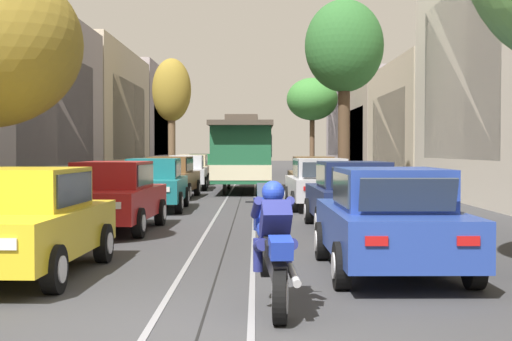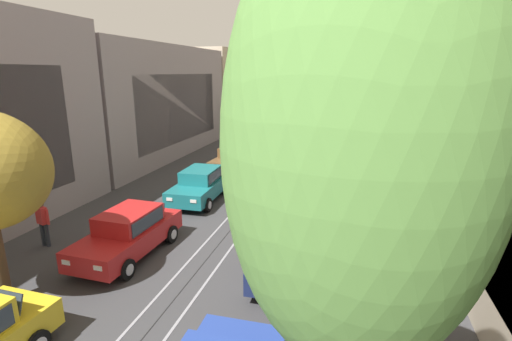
{
  "view_description": "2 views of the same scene",
  "coord_description": "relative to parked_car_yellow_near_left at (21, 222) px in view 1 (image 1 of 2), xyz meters",
  "views": [
    {
      "loc": [
        0.58,
        -7.6,
        1.86
      ],
      "look_at": [
        0.65,
        19.77,
        1.08
      ],
      "focal_mm": 52.27,
      "sensor_mm": 36.0,
      "label": 1
    },
    {
      "loc": [
        4.53,
        -0.89,
        6.12
      ],
      "look_at": [
        0.0,
        16.14,
        1.45
      ],
      "focal_mm": 26.16,
      "sensor_mm": 36.0,
      "label": 2
    }
  ],
  "objects": [
    {
      "name": "parked_car_beige_sixth_left",
      "position": [
        -0.0,
        29.25,
        0.0
      ],
      "size": [
        2.04,
        4.38,
        1.58
      ],
      "color": "#C1B28E",
      "rests_on": "ground"
    },
    {
      "name": "parked_car_brown_fourth_right",
      "position": [
        5.65,
        18.16,
        0.0
      ],
      "size": [
        2.01,
        4.37,
        1.58
      ],
      "color": "brown",
      "rests_on": "ground"
    },
    {
      "name": "motorcycle_with_rider",
      "position": [
        3.62,
        -2.46,
        -0.03
      ],
      "size": [
        0.6,
        1.96,
        1.5
      ],
      "color": "black",
      "rests_on": "ground"
    },
    {
      "name": "street_tree_kerb_left_second",
      "position": [
        -1.55,
        33.09,
        4.42
      ],
      "size": [
        2.3,
        1.85,
        7.23
      ],
      "color": "brown",
      "rests_on": "ground"
    },
    {
      "name": "trolley_track_rails",
      "position": [
        2.85,
        29.57,
        -0.79
      ],
      "size": [
        1.14,
        77.77,
        0.01
      ],
      "color": "gray",
      "rests_on": "ground"
    },
    {
      "name": "street_tree_kerb_right_mid",
      "position": [
        7.41,
        41.91,
        4.58
      ],
      "size": [
        3.62,
        3.69,
        6.93
      ],
      "color": "brown",
      "rests_on": "ground"
    },
    {
      "name": "parked_car_green_far_left",
      "position": [
        0.09,
        35.59,
        0.0
      ],
      "size": [
        2.08,
        4.39,
        1.58
      ],
      "color": "#1E6038",
      "rests_on": "ground"
    },
    {
      "name": "parked_car_silver_fifth_left",
      "position": [
        0.18,
        23.81,
        0.0
      ],
      "size": [
        2.11,
        4.41,
        1.58
      ],
      "color": "#B7B7BC",
      "rests_on": "ground"
    },
    {
      "name": "parked_car_yellow_near_left",
      "position": [
        0.0,
        0.0,
        0.0
      ],
      "size": [
        2.1,
        4.4,
        1.58
      ],
      "color": "gold",
      "rests_on": "ground"
    },
    {
      "name": "parked_car_navy_second_right",
      "position": [
        5.66,
        6.3,
        0.0
      ],
      "size": [
        2.06,
        4.39,
        1.58
      ],
      "color": "#19234C",
      "rests_on": "ground"
    },
    {
      "name": "cable_car_trolley",
      "position": [
        2.85,
        21.83,
        0.86
      ],
      "size": [
        2.62,
        9.15,
        3.28
      ],
      "color": "#1E5B38",
      "rests_on": "ground"
    },
    {
      "name": "fire_hydrant",
      "position": [
        6.97,
        6.02,
        -0.38
      ],
      "size": [
        0.4,
        0.22,
        0.84
      ],
      "color": "#B2B2B7",
      "rests_on": "ground"
    },
    {
      "name": "street_tree_kerb_right_second",
      "position": [
        7.09,
        20.13,
        5.25
      ],
      "size": [
        3.28,
        2.96,
        8.09
      ],
      "color": "#4C3826",
      "rests_on": "ground"
    },
    {
      "name": "parked_car_teal_mid_left",
      "position": [
        0.28,
        11.9,
        0.0
      ],
      "size": [
        2.07,
        4.39,
        1.58
      ],
      "color": "#196B70",
      "rests_on": "ground"
    },
    {
      "name": "parked_car_red_second_left",
      "position": [
        0.15,
        6.03,
        0.0
      ],
      "size": [
        2.12,
        4.41,
        1.58
      ],
      "color": "red",
      "rests_on": "ground"
    },
    {
      "name": "ground_plane",
      "position": [
        2.85,
        24.6,
        -0.8
      ],
      "size": [
        174.42,
        174.42,
        0.0
      ],
      "primitive_type": "plane",
      "color": "#38383A"
    },
    {
      "name": "parked_car_silver_mid_right",
      "position": [
        5.4,
        12.33,
        0.0
      ],
      "size": [
        2.1,
        4.4,
        1.58
      ],
      "color": "#B7B7BC",
      "rests_on": "ground"
    },
    {
      "name": "parked_car_blue_near_right",
      "position": [
        5.43,
        0.2,
        0.0
      ],
      "size": [
        2.02,
        4.37,
        1.58
      ],
      "color": "#233D93",
      "rests_on": "ground"
    },
    {
      "name": "building_facade_left",
      "position": [
        -7.41,
        30.48,
        3.45
      ],
      "size": [
        6.0,
        69.47,
        9.05
      ],
      "color": "gray",
      "rests_on": "ground"
    },
    {
      "name": "parked_car_brown_fourth_left",
      "position": [
        0.12,
        17.66,
        0.0
      ],
      "size": [
        2.14,
        4.42,
        1.58
      ],
      "color": "brown",
      "rests_on": "ground"
    },
    {
      "name": "building_facade_right",
      "position": [
        13.01,
        28.0,
        3.42
      ],
      "size": [
        5.66,
        69.47,
        10.13
      ],
      "color": "#BCAD93",
      "rests_on": "ground"
    }
  ]
}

